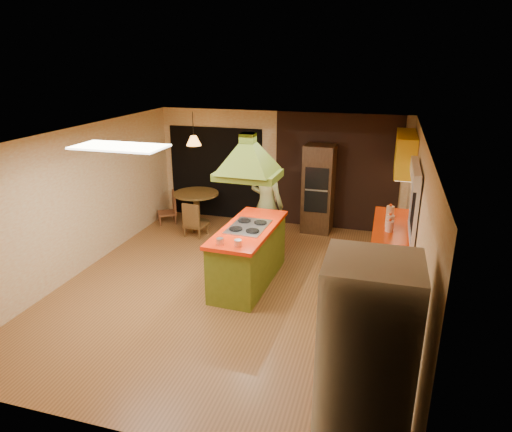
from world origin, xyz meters
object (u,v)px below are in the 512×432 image
(kitchen_island, at_px, (249,254))
(refrigerator, at_px, (365,362))
(canister_large, at_px, (390,212))
(man, at_px, (267,204))
(wall_oven, at_px, (318,189))
(dining_table, at_px, (197,202))

(kitchen_island, height_order, refrigerator, refrigerator)
(kitchen_island, bearing_deg, canister_large, 33.85)
(man, xyz_separation_m, wall_oven, (0.77, 1.37, -0.01))
(man, relative_size, canister_large, 9.50)
(wall_oven, bearing_deg, canister_large, -40.68)
(man, relative_size, refrigerator, 0.95)
(man, xyz_separation_m, canister_large, (2.25, -0.00, 0.07))
(canister_large, bearing_deg, kitchen_island, -148.68)
(dining_table, distance_m, canister_large, 4.29)
(kitchen_island, relative_size, dining_table, 2.02)
(wall_oven, bearing_deg, kitchen_island, -102.60)
(canister_large, bearing_deg, dining_table, 166.18)
(refrigerator, distance_m, dining_table, 6.70)
(kitchen_island, distance_m, dining_table, 3.05)
(wall_oven, bearing_deg, man, -117.01)
(refrigerator, xyz_separation_m, wall_oven, (-1.31, 5.73, -0.06))
(kitchen_island, distance_m, wall_oven, 2.84)
(refrigerator, bearing_deg, dining_table, 126.07)
(man, bearing_deg, kitchen_island, 109.12)
(kitchen_island, height_order, canister_large, canister_large)
(man, distance_m, refrigerator, 4.83)
(wall_oven, height_order, canister_large, wall_oven)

